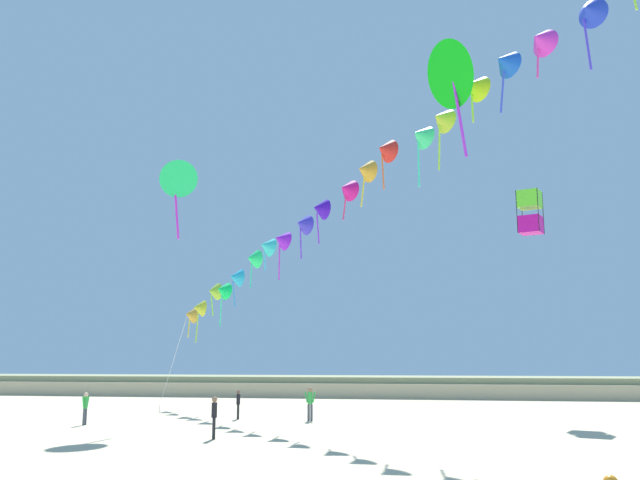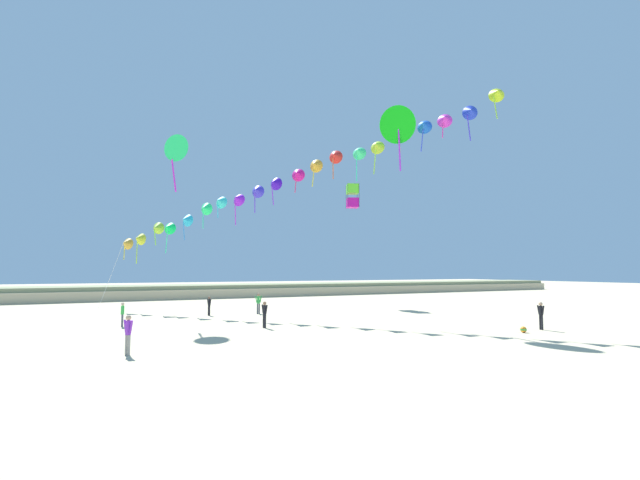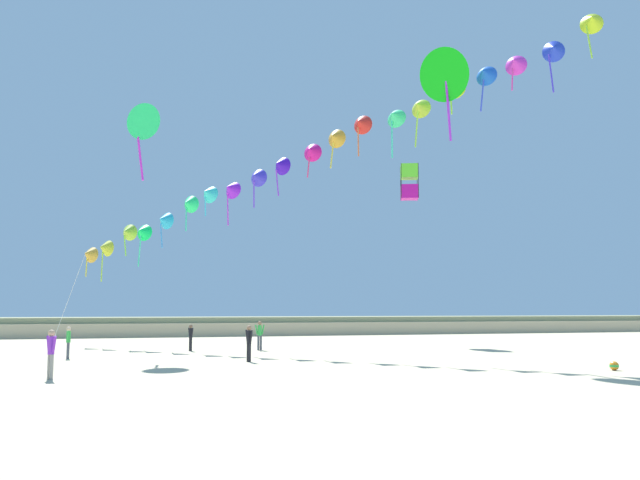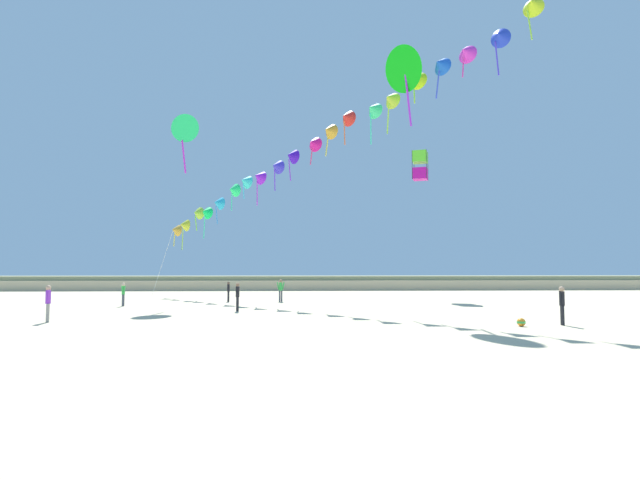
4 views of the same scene
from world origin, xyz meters
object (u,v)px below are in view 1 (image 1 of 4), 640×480
object	(u,v)px
person_near_left	(214,414)
large_kite_high_solo	(458,73)
person_near_right	(238,402)
large_kite_low_lead	(178,178)
person_far_left	(85,406)
large_kite_mid_trail	(530,212)
person_mid_center	(310,402)

from	to	relation	value
person_near_left	large_kite_high_solo	distance (m)	16.89
person_near_right	large_kite_low_lead	world-z (taller)	large_kite_low_lead
person_far_left	large_kite_high_solo	world-z (taller)	large_kite_high_solo
person_far_left	large_kite_high_solo	distance (m)	23.37
person_near_left	large_kite_mid_trail	xyz separation A→B (m)	(14.56, 13.96, 10.80)
large_kite_low_lead	person_near_right	bearing A→B (deg)	28.47
person_far_left	large_kite_mid_trail	size ratio (longest dim) A/B	0.61
person_near_right	person_mid_center	xyz separation A→B (m)	(4.01, -0.43, 0.10)
person_mid_center	large_kite_low_lead	size ratio (longest dim) A/B	0.38
person_near_right	large_kite_high_solo	distance (m)	20.50
person_far_left	large_kite_low_lead	xyz separation A→B (m)	(3.23, 2.69, 12.10)
person_near_right	large_kite_low_lead	bearing A→B (deg)	-151.53
person_mid_center	person_far_left	bearing A→B (deg)	-159.05
person_far_left	large_kite_high_solo	bearing A→B (deg)	-16.35
person_near_right	person_far_left	bearing A→B (deg)	-145.49
person_near_left	large_kite_low_lead	world-z (taller)	large_kite_low_lead
person_near_left	large_kite_low_lead	bearing A→B (deg)	123.97
person_near_left	person_near_right	bearing A→B (deg)	100.75
large_kite_mid_trail	large_kite_high_solo	xyz separation A→B (m)	(-4.45, -14.71, 2.71)
person_near_left	person_near_right	distance (m)	9.19
large_kite_low_lead	large_kite_high_solo	bearing A→B (deg)	-28.16
person_near_left	large_kite_low_lead	size ratio (longest dim) A/B	0.37
person_mid_center	large_kite_mid_trail	distance (m)	17.19
person_mid_center	large_kite_high_solo	distance (m)	18.18
large_kite_mid_trail	large_kite_high_solo	bearing A→B (deg)	-106.85
person_far_left	large_kite_high_solo	size ratio (longest dim) A/B	0.32
person_far_left	large_kite_low_lead	bearing A→B (deg)	39.74
person_mid_center	large_kite_low_lead	world-z (taller)	large_kite_low_lead
person_near_right	person_mid_center	bearing A→B (deg)	-6.07
person_near_left	person_near_right	world-z (taller)	person_near_left
person_near_right	person_mid_center	world-z (taller)	person_mid_center
large_kite_high_solo	person_mid_center	bearing A→B (deg)	129.87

